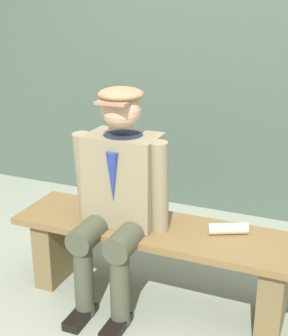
% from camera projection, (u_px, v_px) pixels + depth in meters
% --- Properties ---
extents(ground_plane, '(30.00, 30.00, 0.00)m').
position_uv_depth(ground_plane, '(157.00, 298.00, 2.98)').
color(ground_plane, gray).
extents(bench, '(1.71, 0.46, 0.48)m').
position_uv_depth(bench, '(157.00, 251.00, 2.87)').
color(bench, brown).
rests_on(bench, ground).
extents(seated_man, '(0.57, 0.63, 1.28)m').
position_uv_depth(seated_man, '(119.00, 190.00, 2.76)').
color(seated_man, gray).
rests_on(seated_man, ground).
extents(rolled_magazine, '(0.23, 0.15, 0.06)m').
position_uv_depth(rolled_magazine, '(228.00, 229.00, 2.72)').
color(rolled_magazine, beige).
rests_on(rolled_magazine, bench).
extents(stadium_wall, '(12.00, 0.24, 2.38)m').
position_uv_depth(stadium_wall, '(227.00, 68.00, 3.89)').
color(stadium_wall, '#415348').
rests_on(stadium_wall, ground).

